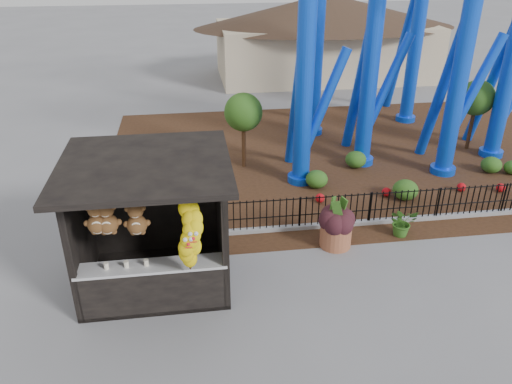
{
  "coord_description": "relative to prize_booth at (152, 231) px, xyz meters",
  "views": [
    {
      "loc": [
        -2.06,
        -8.59,
        7.12
      ],
      "look_at": [
        -0.62,
        1.5,
        2.0
      ],
      "focal_mm": 35.0,
      "sensor_mm": 36.0,
      "label": 1
    }
  ],
  "objects": [
    {
      "name": "potted_plant",
      "position": [
        6.44,
        1.4,
        -1.11
      ],
      "size": [
        0.78,
        0.69,
        0.81
      ],
      "primitive_type": "imported",
      "rotation": [
        0.0,
        0.0,
        0.07
      ],
      "color": "#1A4C16",
      "rests_on": "ground"
    },
    {
      "name": "prize_booth",
      "position": [
        0.0,
        0.0,
        0.0
      ],
      "size": [
        3.5,
        3.4,
        3.12
      ],
      "color": "black",
      "rests_on": "ground"
    },
    {
      "name": "curb",
      "position": [
        6.98,
        2.08,
        -1.46
      ],
      "size": [
        18.0,
        0.18,
        0.12
      ],
      "primitive_type": "cube",
      "color": "gray",
      "rests_on": "ground"
    },
    {
      "name": "terracotta_planter",
      "position": [
        4.52,
        1.14,
        -1.19
      ],
      "size": [
        1.03,
        1.03,
        0.65
      ],
      "primitive_type": "cylinder",
      "rotation": [
        0.0,
        0.0,
        -0.33
      ],
      "color": "#9A5638",
      "rests_on": "ground"
    },
    {
      "name": "planter_foliage",
      "position": [
        4.52,
        1.14,
        -0.55
      ],
      "size": [
        0.7,
        0.7,
        0.64
      ],
      "primitive_type": "ellipsoid",
      "color": "black",
      "rests_on": "terracotta_planter"
    },
    {
      "name": "ground",
      "position": [
        2.98,
        -0.92,
        -1.52
      ],
      "size": [
        120.0,
        120.0,
        0.0
      ],
      "primitive_type": "plane",
      "color": "slate",
      "rests_on": "ground"
    },
    {
      "name": "picket_fence",
      "position": [
        7.88,
        2.08,
        -1.02
      ],
      "size": [
        12.2,
        0.06,
        1.0
      ],
      "primitive_type": null,
      "color": "black",
      "rests_on": "ground"
    },
    {
      "name": "mulch_bed",
      "position": [
        6.98,
        7.08,
        -1.51
      ],
      "size": [
        18.0,
        12.0,
        0.02
      ],
      "primitive_type": "cube",
      "color": "#331E11",
      "rests_on": "ground"
    },
    {
      "name": "pavilion",
      "position": [
        8.98,
        19.08,
        1.55
      ],
      "size": [
        15.0,
        15.0,
        4.8
      ],
      "color": "#BFAD8C",
      "rests_on": "ground"
    },
    {
      "name": "landscaping",
      "position": [
        7.87,
        4.56,
        -1.23
      ],
      "size": [
        7.53,
        3.31,
        0.62
      ],
      "color": "#285017",
      "rests_on": "mulch_bed"
    }
  ]
}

